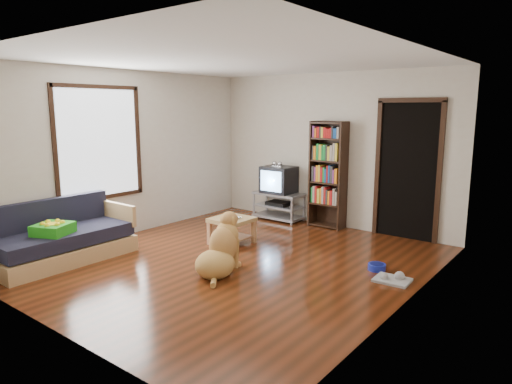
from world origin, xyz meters
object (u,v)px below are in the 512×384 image
Objects in this scene: grey_rag at (392,280)px; laptop at (230,217)px; bookshelf at (328,169)px; coffee_table at (232,226)px; sofa at (63,241)px; tv_stand at (279,205)px; crt_tv at (279,179)px; green_cushion at (53,229)px; dog at (221,251)px; dog_bowl at (377,267)px.

laptop is at bearing -179.08° from grey_rag.
coffee_table is at bearing -109.45° from bookshelf.
bookshelf is 1.00× the size of sofa.
sofa is (-0.97, -3.63, -0.01)m from tv_stand.
coffee_table is at bearing 94.16° from laptop.
crt_tv is 1.05× the size of coffee_table.
grey_rag is at bearing 0.23° from coffee_table.
green_cushion is 0.71× the size of crt_tv.
laptop reaches higher than coffee_table.
green_cushion is at bearing -149.61° from grey_rag.
dog is at bearing -50.56° from laptop.
tv_stand reaches higher than coffee_table.
grey_rag is (0.30, -0.25, -0.03)m from dog_bowl.
sofa is at bearing -119.87° from laptop.
bookshelf reaches higher than dog.
coffee_table is at bearing 37.31° from green_cushion.
dog reaches higher than dog_bowl.
sofa is 2.34m from coffee_table.
dog_bowl is at bearing -29.83° from crt_tv.
tv_stand is at bearing 104.90° from laptop.
coffee_table is (-0.63, -1.77, -0.72)m from bookshelf.
bookshelf is at bearing 5.63° from tv_stand.
grey_rag is 2.75m from bookshelf.
tv_stand reaches higher than laptop.
tv_stand is 1.02× the size of dog.
laptop is 0.51× the size of crt_tv.
crt_tv is at bearing 53.59° from green_cushion.
green_cushion is at bearing -144.51° from dog_bowl.
grey_rag is at bearing 5.08° from laptop.
dog is (-1.49, -1.27, 0.24)m from dog_bowl.
grey_rag is (3.66, 2.15, -0.47)m from green_cushion.
green_cushion is 4.27m from grey_rag.
bookshelf is 2.01m from coffee_table.
coffee_table reaches higher than grey_rag.
green_cushion is at bearing -118.76° from coffee_table.
sofa is at bearing -152.62° from grey_rag.
grey_rag is 2.50m from coffee_table.
dog_bowl is 2.38m from bookshelf.
laptop is at bearing -79.27° from tv_stand.
sofa is at bearing -147.62° from dog_bowl.
crt_tv reaches higher than dog_bowl.
green_cushion is 2.45m from coffee_table.
dog_bowl is at bearing 140.19° from grey_rag.
coffee_table is (0.32, -1.70, -0.46)m from crt_tv.
sofa reaches higher than tv_stand.
laptop reaches higher than dog_bowl.
coffee_table reaches higher than dog_bowl.
bookshelf is at bearing 136.59° from grey_rag.
bookshelf is at bearing 70.55° from coffee_table.
grey_rag is at bearing 27.38° from sofa.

